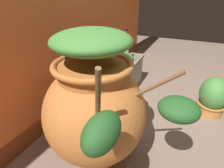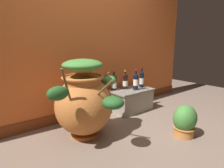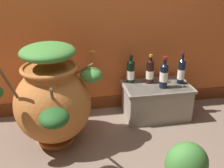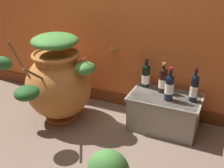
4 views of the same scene
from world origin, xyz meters
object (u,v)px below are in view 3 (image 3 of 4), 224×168
at_px(wine_bottle_left, 164,75).
at_px(wine_bottle_middle, 150,71).
at_px(terracotta_urn, 52,99).
at_px(potted_shrub, 186,167).
at_px(wine_bottle_right, 181,71).
at_px(wine_bottle_back, 131,71).

relative_size(wine_bottle_left, wine_bottle_middle, 1.06).
xyz_separation_m(terracotta_urn, potted_shrub, (0.90, -0.74, -0.24)).
xyz_separation_m(terracotta_urn, wine_bottle_middle, (0.97, 0.36, 0.05)).
distance_m(wine_bottle_left, wine_bottle_middle, 0.17).
distance_m(wine_bottle_left, wine_bottle_right, 0.22).
relative_size(wine_bottle_middle, potted_shrub, 0.80).
height_order(terracotta_urn, wine_bottle_right, terracotta_urn).
bearing_deg(wine_bottle_back, wine_bottle_right, -13.89).
bearing_deg(wine_bottle_back, wine_bottle_middle, -15.31).
xyz_separation_m(wine_bottle_middle, wine_bottle_back, (-0.19, 0.05, -0.01)).
distance_m(wine_bottle_middle, wine_bottle_back, 0.20).
relative_size(terracotta_urn, wine_bottle_middle, 3.11).
height_order(terracotta_urn, potted_shrub, terracotta_urn).
height_order(wine_bottle_right, potted_shrub, wine_bottle_right).
distance_m(terracotta_urn, wine_bottle_middle, 1.04).
relative_size(wine_bottle_middle, wine_bottle_right, 0.90).
distance_m(terracotta_urn, wine_bottle_left, 1.09).
bearing_deg(wine_bottle_right, wine_bottle_left, -161.97).
distance_m(wine_bottle_right, potted_shrub, 1.14).
bearing_deg(potted_shrub, wine_bottle_back, 95.94).
height_order(terracotta_urn, wine_bottle_middle, terracotta_urn).
height_order(wine_bottle_left, wine_bottle_back, wine_bottle_left).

